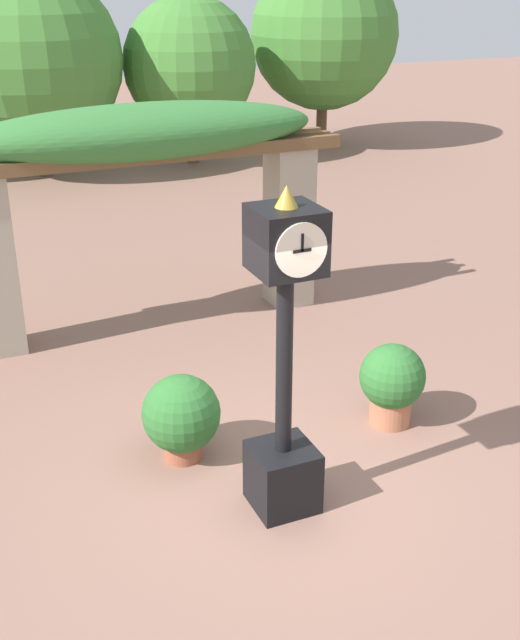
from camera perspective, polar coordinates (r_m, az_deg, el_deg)
The scene contains 6 objects.
ground_plane at distance 7.61m, azimuth 1.54°, elevation -11.69°, with size 60.00×60.00×0.00m, color #8E6656.
pedestal_clock at distance 6.67m, azimuth 1.73°, elevation -3.64°, with size 0.54×0.57×2.92m.
pergola at distance 10.24m, azimuth -8.12°, elevation 10.95°, with size 5.13×1.15×2.92m.
potted_plant_near_left at distance 7.79m, azimuth -5.62°, elevation -6.78°, with size 0.76×0.76×0.87m.
potted_plant_near_right at distance 8.43m, azimuth 9.37°, elevation -4.33°, with size 0.69×0.69×0.89m.
tree_line at distance 19.21m, azimuth -16.81°, elevation 18.00°, with size 18.96×4.43×5.01m.
Camera 1 is at (-2.67, -5.59, 4.42)m, focal length 45.00 mm.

